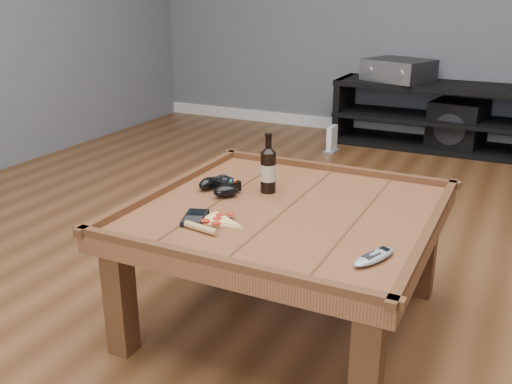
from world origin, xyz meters
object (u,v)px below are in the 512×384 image
at_px(game_controller, 220,186).
at_px(smartphone, 195,218).
at_px(pizza_slice, 215,222).
at_px(game_console, 332,140).
at_px(beer_bottle, 268,169).
at_px(subwoofer, 457,125).
at_px(remote_control, 374,257).
at_px(coffee_table, 287,224).
at_px(media_console, 428,116).
at_px(av_receiver, 398,70).

height_order(game_controller, smartphone, game_controller).
relative_size(pizza_slice, game_console, 1.23).
bearing_deg(beer_bottle, pizza_slice, -93.49).
distance_m(beer_bottle, subwoofer, 2.72).
xyz_separation_m(pizza_slice, remote_control, (0.53, -0.03, 0.00)).
xyz_separation_m(pizza_slice, smartphone, (-0.08, 0.00, 0.00)).
height_order(coffee_table, media_console, media_console).
xyz_separation_m(game_controller, subwoofer, (0.51, 2.76, -0.29)).
bearing_deg(subwoofer, remote_control, -77.22).
height_order(beer_bottle, remote_control, beer_bottle).
bearing_deg(media_console, game_controller, -96.17).
bearing_deg(pizza_slice, coffee_table, 65.82).
xyz_separation_m(coffee_table, subwoofer, (0.22, 2.80, -0.21)).
bearing_deg(av_receiver, game_console, -107.23).
height_order(game_controller, subwoofer, game_controller).
bearing_deg(smartphone, subwoofer, 62.60).
relative_size(coffee_table, game_console, 5.25).
xyz_separation_m(media_console, game_console, (-0.61, -0.45, -0.16)).
bearing_deg(subwoofer, pizza_slice, -87.25).
relative_size(beer_bottle, subwoofer, 0.53).
relative_size(game_controller, pizza_slice, 0.76).
xyz_separation_m(pizza_slice, av_receiver, (-0.10, 2.98, 0.12)).
distance_m(beer_bottle, smartphone, 0.38).
relative_size(beer_bottle, av_receiver, 0.40).
relative_size(smartphone, remote_control, 0.83).
bearing_deg(game_console, subwoofer, 31.84).
bearing_deg(subwoofer, coffee_table, -84.70).
height_order(beer_bottle, av_receiver, beer_bottle).
bearing_deg(game_controller, beer_bottle, 52.05).
relative_size(media_console, av_receiver, 2.48).
height_order(media_console, game_controller, game_controller).
distance_m(media_console, game_controller, 2.73).
xyz_separation_m(game_controller, remote_control, (0.67, -0.31, -0.01)).
relative_size(coffee_table, beer_bottle, 4.56).
bearing_deg(smartphone, pizza_slice, -20.06).
bearing_deg(game_console, media_console, 37.29).
relative_size(media_console, game_controller, 7.58).
distance_m(media_console, pizza_slice, 3.00).
height_order(pizza_slice, av_receiver, av_receiver).
relative_size(media_console, game_console, 7.13).
height_order(pizza_slice, subwoofer, pizza_slice).
bearing_deg(game_controller, coffee_table, 16.28).
bearing_deg(coffee_table, remote_control, -34.94).
distance_m(coffee_table, remote_control, 0.47).
distance_m(coffee_table, game_console, 2.40).
xyz_separation_m(coffee_table, game_controller, (-0.29, 0.04, 0.08)).
bearing_deg(coffee_table, game_controller, 171.94).
height_order(pizza_slice, game_console, pizza_slice).
height_order(beer_bottle, game_console, beer_bottle).
relative_size(coffee_table, pizza_slice, 4.26).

